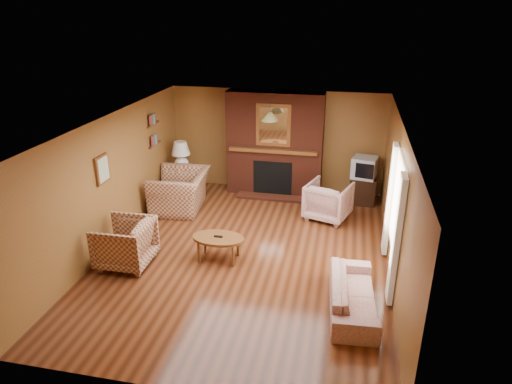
% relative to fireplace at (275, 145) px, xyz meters
% --- Properties ---
extents(floor, '(6.50, 6.50, 0.00)m').
position_rel_fireplace_xyz_m(floor, '(0.00, -2.98, -1.18)').
color(floor, '#3F1D0D').
rests_on(floor, ground).
extents(ceiling, '(6.50, 6.50, 0.00)m').
position_rel_fireplace_xyz_m(ceiling, '(0.00, -2.98, 1.22)').
color(ceiling, white).
rests_on(ceiling, wall_back).
extents(wall_back, '(6.50, 0.00, 6.50)m').
position_rel_fireplace_xyz_m(wall_back, '(0.00, 0.27, 0.02)').
color(wall_back, '#945D2D').
rests_on(wall_back, floor).
extents(wall_front, '(6.50, 0.00, 6.50)m').
position_rel_fireplace_xyz_m(wall_front, '(0.00, -6.23, 0.02)').
color(wall_front, '#945D2D').
rests_on(wall_front, floor).
extents(wall_left, '(0.00, 6.50, 6.50)m').
position_rel_fireplace_xyz_m(wall_left, '(-2.50, -2.98, 0.02)').
color(wall_left, '#945D2D').
rests_on(wall_left, floor).
extents(wall_right, '(0.00, 6.50, 6.50)m').
position_rel_fireplace_xyz_m(wall_right, '(2.50, -2.98, 0.02)').
color(wall_right, '#945D2D').
rests_on(wall_right, floor).
extents(fireplace, '(2.20, 0.82, 2.40)m').
position_rel_fireplace_xyz_m(fireplace, '(0.00, 0.00, 0.00)').
color(fireplace, '#592113').
rests_on(fireplace, floor).
extents(window_right, '(0.10, 1.85, 2.00)m').
position_rel_fireplace_xyz_m(window_right, '(2.45, -3.18, -0.06)').
color(window_right, beige).
rests_on(window_right, wall_right).
extents(bookshelf, '(0.09, 0.55, 0.71)m').
position_rel_fireplace_xyz_m(bookshelf, '(-2.44, -1.08, 0.48)').
color(bookshelf, brown).
rests_on(bookshelf, wall_left).
extents(botanical_print, '(0.05, 0.40, 0.50)m').
position_rel_fireplace_xyz_m(botanical_print, '(-2.47, -3.28, 0.37)').
color(botanical_print, brown).
rests_on(botanical_print, wall_left).
extents(pendant_light, '(0.36, 0.36, 0.48)m').
position_rel_fireplace_xyz_m(pendant_light, '(0.00, -0.68, 0.82)').
color(pendant_light, black).
rests_on(pendant_light, ceiling).
extents(plaid_loveseat, '(1.24, 1.39, 0.84)m').
position_rel_fireplace_xyz_m(plaid_loveseat, '(-1.85, -1.35, -0.76)').
color(plaid_loveseat, maroon).
rests_on(plaid_loveseat, floor).
extents(plaid_armchair, '(0.90, 0.88, 0.81)m').
position_rel_fireplace_xyz_m(plaid_armchair, '(-1.95, -3.74, -0.78)').
color(plaid_armchair, maroon).
rests_on(plaid_armchair, floor).
extents(floral_sofa, '(0.76, 1.71, 0.49)m').
position_rel_fireplace_xyz_m(floral_sofa, '(1.90, -4.21, -0.94)').
color(floral_sofa, beige).
rests_on(floral_sofa, floor).
extents(floral_armchair, '(1.06, 1.08, 0.78)m').
position_rel_fireplace_xyz_m(floral_armchair, '(1.35, -1.16, -0.79)').
color(floral_armchair, beige).
rests_on(floral_armchair, floor).
extents(coffee_table, '(0.92, 0.57, 0.46)m').
position_rel_fireplace_xyz_m(coffee_table, '(-0.43, -3.26, -0.79)').
color(coffee_table, brown).
rests_on(coffee_table, floor).
extents(side_table, '(0.45, 0.45, 0.57)m').
position_rel_fireplace_xyz_m(side_table, '(-2.10, -0.53, -0.90)').
color(side_table, brown).
rests_on(side_table, floor).
extents(table_lamp, '(0.43, 0.43, 0.71)m').
position_rel_fireplace_xyz_m(table_lamp, '(-2.10, -0.53, -0.21)').
color(table_lamp, white).
rests_on(table_lamp, side_table).
extents(tv_stand, '(0.57, 0.52, 0.61)m').
position_rel_fireplace_xyz_m(tv_stand, '(2.05, -0.18, -0.88)').
color(tv_stand, black).
rests_on(tv_stand, floor).
extents(crt_tv, '(0.60, 0.60, 0.47)m').
position_rel_fireplace_xyz_m(crt_tv, '(2.05, -0.19, -0.34)').
color(crt_tv, '#A5A7AC').
rests_on(crt_tv, tv_stand).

